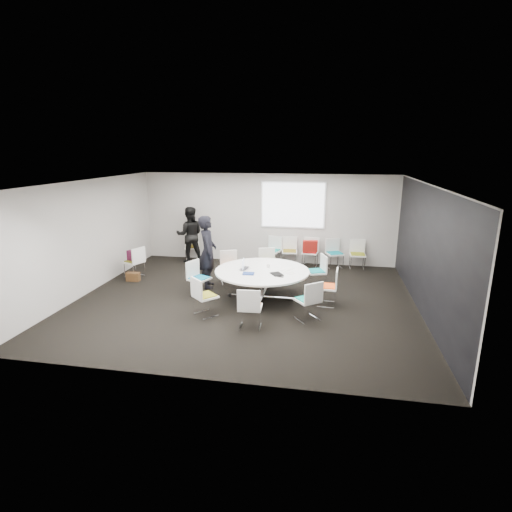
% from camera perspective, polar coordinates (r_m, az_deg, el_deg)
% --- Properties ---
extents(room_shell, '(8.08, 7.08, 2.88)m').
position_cam_1_polar(room_shell, '(9.26, -1.09, 1.79)').
color(room_shell, black).
rests_on(room_shell, ground).
extents(conference_table, '(2.25, 2.25, 0.73)m').
position_cam_1_polar(conference_table, '(9.57, 0.87, -3.10)').
color(conference_table, silver).
rests_on(conference_table, ground).
extents(projection_screen, '(1.90, 0.03, 1.35)m').
position_cam_1_polar(projection_screen, '(12.46, 5.29, 7.25)').
color(projection_screen, white).
rests_on(projection_screen, room_shell).
extents(chair_ring_a, '(0.48, 0.49, 0.88)m').
position_cam_1_polar(chair_ring_a, '(9.43, 10.16, -5.34)').
color(chair_ring_a, silver).
rests_on(chair_ring_a, ground).
extents(chair_ring_b, '(0.58, 0.59, 0.88)m').
position_cam_1_polar(chair_ring_b, '(10.52, 8.58, -3.11)').
color(chair_ring_b, silver).
rests_on(chair_ring_b, ground).
extents(chair_ring_c, '(0.57, 0.56, 0.88)m').
position_cam_1_polar(chair_ring_c, '(11.02, 1.66, -2.10)').
color(chair_ring_c, silver).
rests_on(chair_ring_c, ground).
extents(chair_ring_d, '(0.59, 0.58, 0.88)m').
position_cam_1_polar(chair_ring_d, '(10.78, -3.79, -2.53)').
color(chair_ring_d, silver).
rests_on(chair_ring_d, ground).
extents(chair_ring_e, '(0.59, 0.60, 0.88)m').
position_cam_1_polar(chair_ring_e, '(9.95, -8.12, -4.16)').
color(chair_ring_e, silver).
rests_on(chair_ring_e, ground).
extents(chair_ring_f, '(0.64, 0.64, 0.88)m').
position_cam_1_polar(chair_ring_f, '(8.79, -7.30, -6.75)').
color(chair_ring_f, silver).
rests_on(chair_ring_f, ground).
extents(chair_ring_g, '(0.49, 0.47, 0.88)m').
position_cam_1_polar(chair_ring_g, '(8.14, -0.85, -8.46)').
color(chair_ring_g, silver).
rests_on(chair_ring_g, ground).
extents(chair_ring_h, '(0.64, 0.64, 0.88)m').
position_cam_1_polar(chair_ring_h, '(8.58, 7.39, -7.32)').
color(chair_ring_h, silver).
rests_on(chair_ring_h, ground).
extents(chair_back_a, '(0.57, 0.56, 0.88)m').
position_cam_1_polar(chair_back_a, '(12.53, 2.36, -0.01)').
color(chair_back_a, silver).
rests_on(chair_back_a, ground).
extents(chair_back_b, '(0.50, 0.49, 0.88)m').
position_cam_1_polar(chair_back_b, '(12.48, 4.80, -0.11)').
color(chair_back_b, silver).
rests_on(chair_back_b, ground).
extents(chair_back_c, '(0.52, 0.51, 0.88)m').
position_cam_1_polar(chair_back_c, '(12.44, 7.73, -0.24)').
color(chair_back_c, silver).
rests_on(chair_back_c, ground).
extents(chair_back_d, '(0.60, 0.59, 0.88)m').
position_cam_1_polar(chair_back_d, '(12.41, 11.12, -0.42)').
color(chair_back_d, silver).
rests_on(chair_back_d, ground).
extents(chair_back_e, '(0.48, 0.47, 0.88)m').
position_cam_1_polar(chair_back_e, '(12.45, 14.26, -0.56)').
color(chair_back_e, silver).
rests_on(chair_back_e, ground).
extents(chair_spare_left, '(0.59, 0.60, 0.88)m').
position_cam_1_polar(chair_spare_left, '(11.81, -16.89, -1.59)').
color(chair_spare_left, silver).
rests_on(chair_spare_left, ground).
extents(chair_person_back, '(0.57, 0.56, 0.88)m').
position_cam_1_polar(chair_person_back, '(13.15, -9.09, 0.54)').
color(chair_person_back, silver).
rests_on(chair_person_back, ground).
extents(person_main, '(0.62, 0.79, 1.89)m').
position_cam_1_polar(person_main, '(10.40, -6.91, 0.59)').
color(person_main, black).
rests_on(person_main, ground).
extents(person_back, '(1.03, 0.90, 1.78)m').
position_cam_1_polar(person_back, '(12.86, -9.43, 3.02)').
color(person_back, black).
rests_on(person_back, ground).
extents(laptop, '(0.27, 0.37, 0.03)m').
position_cam_1_polar(laptop, '(9.58, -1.39, -1.83)').
color(laptop, '#333338').
rests_on(laptop, conference_table).
extents(laptop_lid, '(0.04, 0.30, 0.22)m').
position_cam_1_polar(laptop_lid, '(9.56, -1.85, -1.14)').
color(laptop_lid, silver).
rests_on(laptop_lid, conference_table).
extents(notebook_black, '(0.35, 0.37, 0.02)m').
position_cam_1_polar(notebook_black, '(9.20, 2.97, -2.59)').
color(notebook_black, black).
rests_on(notebook_black, conference_table).
extents(tablet_folio, '(0.27, 0.22, 0.03)m').
position_cam_1_polar(tablet_folio, '(9.21, -1.10, -2.52)').
color(tablet_folio, navy).
rests_on(tablet_folio, conference_table).
extents(papers_right, '(0.34, 0.37, 0.00)m').
position_cam_1_polar(papers_right, '(9.62, 4.41, -1.87)').
color(papers_right, white).
rests_on(papers_right, conference_table).
extents(papers_front, '(0.34, 0.28, 0.00)m').
position_cam_1_polar(papers_front, '(9.32, 4.56, -2.43)').
color(papers_front, silver).
rests_on(papers_front, conference_table).
extents(cup, '(0.08, 0.08, 0.09)m').
position_cam_1_polar(cup, '(9.71, 1.75, -1.40)').
color(cup, white).
rests_on(cup, conference_table).
extents(phone, '(0.15, 0.10, 0.01)m').
position_cam_1_polar(phone, '(9.03, 3.52, -2.97)').
color(phone, black).
rests_on(phone, conference_table).
extents(maroon_bag, '(0.42, 0.25, 0.28)m').
position_cam_1_polar(maroon_bag, '(11.73, -17.07, 0.04)').
color(maroon_bag, '#4B142E').
rests_on(maroon_bag, chair_spare_left).
extents(brown_bag, '(0.37, 0.17, 0.24)m').
position_cam_1_polar(brown_bag, '(11.51, -17.16, -2.85)').
color(brown_bag, '#4C3018').
rests_on(brown_bag, ground).
extents(red_jacket, '(0.46, 0.23, 0.36)m').
position_cam_1_polar(red_jacket, '(12.12, 7.73, 1.42)').
color(red_jacket, maroon).
rests_on(red_jacket, chair_back_c).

